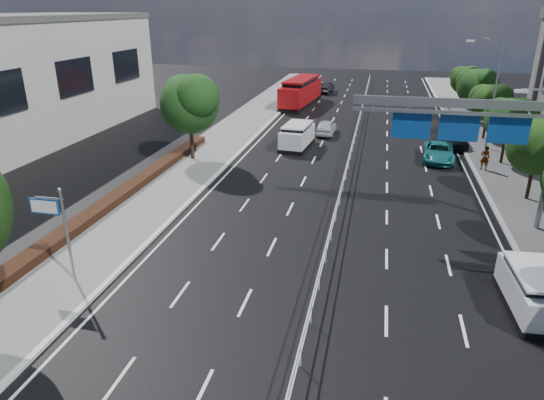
# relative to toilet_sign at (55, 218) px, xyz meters

# --- Properties ---
(ground) EXTENTS (160.00, 160.00, 0.00)m
(ground) POSITION_rel_toilet_sign_xyz_m (10.95, 0.00, -2.94)
(ground) COLOR black
(ground) RESTS_ON ground
(sidewalk_near) EXTENTS (5.00, 140.00, 0.14)m
(sidewalk_near) POSITION_rel_toilet_sign_xyz_m (-0.55, 0.00, -2.87)
(sidewalk_near) COLOR slate
(sidewalk_near) RESTS_ON ground
(kerb_near) EXTENTS (0.25, 140.00, 0.15)m
(kerb_near) POSITION_rel_toilet_sign_xyz_m (1.95, 0.00, -2.87)
(kerb_near) COLOR silver
(kerb_near) RESTS_ON ground
(median_fence) EXTENTS (0.05, 85.00, 1.02)m
(median_fence) POSITION_rel_toilet_sign_xyz_m (10.95, 22.50, -2.42)
(median_fence) COLOR silver
(median_fence) RESTS_ON ground
(hedge_near) EXTENTS (1.00, 36.00, 0.44)m
(hedge_near) POSITION_rel_toilet_sign_xyz_m (-2.35, 5.00, -2.58)
(hedge_near) COLOR black
(hedge_near) RESTS_ON sidewalk_near
(toilet_sign) EXTENTS (1.62, 0.18, 4.34)m
(toilet_sign) POSITION_rel_toilet_sign_xyz_m (0.00, 0.00, 0.00)
(toilet_sign) COLOR gray
(toilet_sign) RESTS_ON ground
(overhead_gantry) EXTENTS (10.24, 0.38, 7.45)m
(overhead_gantry) POSITION_rel_toilet_sign_xyz_m (17.69, 10.05, 2.66)
(overhead_gantry) COLOR gray
(overhead_gantry) RESTS_ON ground
(streetlight_far) EXTENTS (2.78, 2.40, 9.00)m
(streetlight_far) POSITION_rel_toilet_sign_xyz_m (21.46, 26.00, 2.27)
(streetlight_far) COLOR gray
(streetlight_far) RESTS_ON ground
(near_tree_back) EXTENTS (4.84, 4.51, 6.69)m
(near_tree_back) POSITION_rel_toilet_sign_xyz_m (-0.99, 17.97, 1.67)
(near_tree_back) COLOR black
(near_tree_back) RESTS_ON ground
(far_tree_d) EXTENTS (3.85, 3.59, 5.34)m
(far_tree_d) POSITION_rel_toilet_sign_xyz_m (22.20, 14.48, 0.74)
(far_tree_d) COLOR black
(far_tree_d) RESTS_ON ground
(far_tree_e) EXTENTS (3.63, 3.38, 5.13)m
(far_tree_e) POSITION_rel_toilet_sign_xyz_m (22.20, 21.98, 0.61)
(far_tree_e) COLOR black
(far_tree_e) RESTS_ON ground
(far_tree_f) EXTENTS (3.52, 3.28, 5.02)m
(far_tree_f) POSITION_rel_toilet_sign_xyz_m (22.20, 29.48, 0.55)
(far_tree_f) COLOR black
(far_tree_f) RESTS_ON ground
(far_tree_g) EXTENTS (3.96, 3.69, 5.45)m
(far_tree_g) POSITION_rel_toilet_sign_xyz_m (22.20, 36.98, 0.81)
(far_tree_g) COLOR black
(far_tree_g) RESTS_ON ground
(far_tree_h) EXTENTS (3.41, 3.18, 4.91)m
(far_tree_h) POSITION_rel_toilet_sign_xyz_m (22.20, 44.48, 0.48)
(far_tree_h) COLOR black
(far_tree_h) RESTS_ON ground
(white_minivan) EXTENTS (2.43, 4.86, 2.04)m
(white_minivan) POSITION_rel_toilet_sign_xyz_m (6.26, 23.32, -1.94)
(white_minivan) COLOR black
(white_minivan) RESTS_ON ground
(red_bus) EXTENTS (3.71, 10.99, 3.22)m
(red_bus) POSITION_rel_toilet_sign_xyz_m (3.45, 42.14, -1.27)
(red_bus) COLOR black
(red_bus) RESTS_ON ground
(near_car_silver) EXTENTS (1.74, 4.03, 1.36)m
(near_car_silver) POSITION_rel_toilet_sign_xyz_m (8.14, 28.50, -2.27)
(near_car_silver) COLOR silver
(near_car_silver) RESTS_ON ground
(near_car_dark) EXTENTS (2.07, 4.69, 1.50)m
(near_car_dark) POSITION_rel_toilet_sign_xyz_m (5.33, 51.89, -2.20)
(near_car_dark) COLOR black
(near_car_dark) RESTS_ON ground
(silver_minivan) EXTENTS (1.97, 4.23, 1.72)m
(silver_minivan) POSITION_rel_toilet_sign_xyz_m (19.25, 2.00, -2.10)
(silver_minivan) COLOR black
(silver_minivan) RESTS_ON ground
(parked_car_teal) EXTENTS (2.59, 5.05, 1.36)m
(parked_car_teal) POSITION_rel_toilet_sign_xyz_m (17.59, 22.00, -2.26)
(parked_car_teal) COLOR #186B6F
(parked_car_teal) RESTS_ON ground
(parked_car_dark) EXTENTS (2.06, 4.79, 1.38)m
(parked_car_dark) POSITION_rel_toilet_sign_xyz_m (19.25, 26.75, -2.26)
(parked_car_dark) COLOR black
(parked_car_dark) RESTS_ON ground
(pedestrian_a) EXTENTS (0.65, 0.43, 1.75)m
(pedestrian_a) POSITION_rel_toilet_sign_xyz_m (20.55, 19.98, -1.93)
(pedestrian_a) COLOR gray
(pedestrian_a) RESTS_ON sidewalk_far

